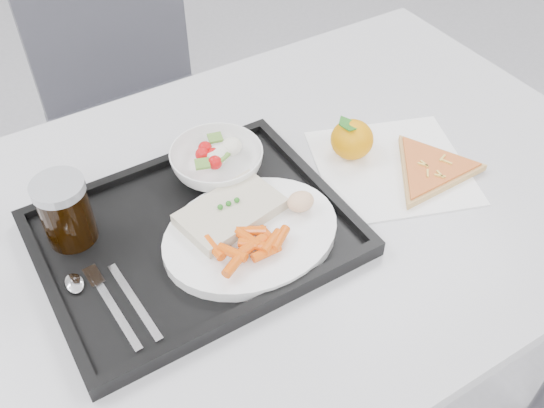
{
  "coord_description": "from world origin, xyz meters",
  "views": [
    {
      "loc": [
        -0.37,
        -0.29,
        1.44
      ],
      "look_at": [
        -0.03,
        0.28,
        0.77
      ],
      "focal_mm": 40.0,
      "sensor_mm": 36.0,
      "label": 1
    }
  ],
  "objects_px": {
    "chair": "(132,92)",
    "dinner_plate": "(251,235)",
    "tray": "(195,235)",
    "tangerine": "(352,139)",
    "salad_bowl": "(217,162)",
    "cola_glass": "(65,210)",
    "table": "(278,227)",
    "pizza_slice": "(431,169)"
  },
  "relations": [
    {
      "from": "chair",
      "to": "pizza_slice",
      "type": "xyz_separation_m",
      "value": [
        0.25,
        -0.8,
        0.22
      ]
    },
    {
      "from": "table",
      "to": "pizza_slice",
      "type": "xyz_separation_m",
      "value": [
        0.25,
        -0.08,
        0.08
      ]
    },
    {
      "from": "pizza_slice",
      "to": "tangerine",
      "type": "bearing_deg",
      "value": 128.37
    },
    {
      "from": "table",
      "to": "chair",
      "type": "height_order",
      "value": "chair"
    },
    {
      "from": "tray",
      "to": "salad_bowl",
      "type": "xyz_separation_m",
      "value": [
        0.09,
        0.1,
        0.03
      ]
    },
    {
      "from": "table",
      "to": "salad_bowl",
      "type": "distance_m",
      "value": 0.15
    },
    {
      "from": "table",
      "to": "salad_bowl",
      "type": "height_order",
      "value": "salad_bowl"
    },
    {
      "from": "salad_bowl",
      "to": "pizza_slice",
      "type": "xyz_separation_m",
      "value": [
        0.31,
        -0.17,
        -0.03
      ]
    },
    {
      "from": "chair",
      "to": "tangerine",
      "type": "relative_size",
      "value": 9.72
    },
    {
      "from": "dinner_plate",
      "to": "tangerine",
      "type": "distance_m",
      "value": 0.27
    },
    {
      "from": "salad_bowl",
      "to": "cola_glass",
      "type": "height_order",
      "value": "cola_glass"
    },
    {
      "from": "table",
      "to": "chair",
      "type": "bearing_deg",
      "value": 89.89
    },
    {
      "from": "salad_bowl",
      "to": "chair",
      "type": "bearing_deg",
      "value": 84.26
    },
    {
      "from": "tray",
      "to": "tangerine",
      "type": "height_order",
      "value": "tangerine"
    },
    {
      "from": "tangerine",
      "to": "dinner_plate",
      "type": "bearing_deg",
      "value": -160.19
    },
    {
      "from": "chair",
      "to": "tangerine",
      "type": "bearing_deg",
      "value": -76.56
    },
    {
      "from": "table",
      "to": "tray",
      "type": "distance_m",
      "value": 0.17
    },
    {
      "from": "chair",
      "to": "cola_glass",
      "type": "relative_size",
      "value": 8.61
    },
    {
      "from": "cola_glass",
      "to": "dinner_plate",
      "type": "bearing_deg",
      "value": -32.43
    },
    {
      "from": "cola_glass",
      "to": "tangerine",
      "type": "bearing_deg",
      "value": -6.11
    },
    {
      "from": "cola_glass",
      "to": "pizza_slice",
      "type": "distance_m",
      "value": 0.59
    },
    {
      "from": "table",
      "to": "dinner_plate",
      "type": "height_order",
      "value": "dinner_plate"
    },
    {
      "from": "table",
      "to": "salad_bowl",
      "type": "xyz_separation_m",
      "value": [
        -0.06,
        0.09,
        0.11
      ]
    },
    {
      "from": "tray",
      "to": "cola_glass",
      "type": "bearing_deg",
      "value": 151.29
    },
    {
      "from": "table",
      "to": "pizza_slice",
      "type": "bearing_deg",
      "value": -17.69
    },
    {
      "from": "chair",
      "to": "dinner_plate",
      "type": "distance_m",
      "value": 0.82
    },
    {
      "from": "tray",
      "to": "salad_bowl",
      "type": "bearing_deg",
      "value": 47.15
    },
    {
      "from": "tray",
      "to": "pizza_slice",
      "type": "xyz_separation_m",
      "value": [
        0.41,
        -0.07,
        0.0
      ]
    },
    {
      "from": "chair",
      "to": "cola_glass",
      "type": "distance_m",
      "value": 0.76
    },
    {
      "from": "chair",
      "to": "dinner_plate",
      "type": "relative_size",
      "value": 3.44
    },
    {
      "from": "tray",
      "to": "table",
      "type": "bearing_deg",
      "value": 2.21
    },
    {
      "from": "chair",
      "to": "cola_glass",
      "type": "xyz_separation_m",
      "value": [
        -0.31,
        -0.64,
        0.28
      ]
    },
    {
      "from": "table",
      "to": "dinner_plate",
      "type": "relative_size",
      "value": 4.44
    },
    {
      "from": "salad_bowl",
      "to": "cola_glass",
      "type": "bearing_deg",
      "value": -176.81
    },
    {
      "from": "tangerine",
      "to": "pizza_slice",
      "type": "bearing_deg",
      "value": -51.63
    },
    {
      "from": "table",
      "to": "dinner_plate",
      "type": "bearing_deg",
      "value": -144.64
    },
    {
      "from": "table",
      "to": "pizza_slice",
      "type": "distance_m",
      "value": 0.28
    },
    {
      "from": "chair",
      "to": "tray",
      "type": "bearing_deg",
      "value": -102.14
    },
    {
      "from": "dinner_plate",
      "to": "pizza_slice",
      "type": "distance_m",
      "value": 0.34
    },
    {
      "from": "tray",
      "to": "salad_bowl",
      "type": "height_order",
      "value": "salad_bowl"
    },
    {
      "from": "chair",
      "to": "salad_bowl",
      "type": "relative_size",
      "value": 6.11
    },
    {
      "from": "dinner_plate",
      "to": "tangerine",
      "type": "xyz_separation_m",
      "value": [
        0.25,
        0.09,
        0.01
      ]
    }
  ]
}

